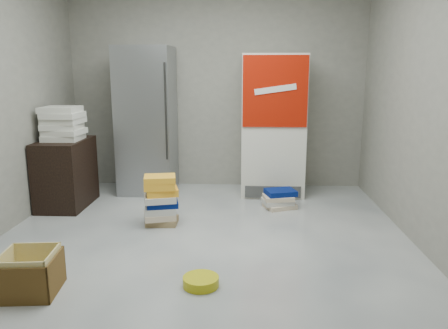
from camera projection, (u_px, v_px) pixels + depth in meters
ground at (198, 257)px, 3.82m from camera, size 5.00×5.00×0.00m
room_shell at (195, 44)px, 3.44m from camera, size 4.04×5.04×2.82m
steel_fridge at (147, 121)px, 5.74m from camera, size 0.70×0.72×1.90m
coke_cooler at (273, 125)px, 5.66m from camera, size 0.80×0.73×1.80m
wood_shelf at (66, 173)px, 5.19m from camera, size 0.50×0.80×0.80m
supply_box_stack at (63, 123)px, 5.06m from camera, size 0.45×0.44×0.39m
phonebook_stack_main at (161, 200)px, 4.57m from camera, size 0.40×0.35×0.53m
phonebook_stack_side at (279, 199)px, 5.17m from camera, size 0.43×0.39×0.21m
cardboard_box at (30, 276)px, 3.18m from camera, size 0.43×0.43×0.32m
bucket_lid at (201, 281)px, 3.30m from camera, size 0.29×0.29×0.07m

